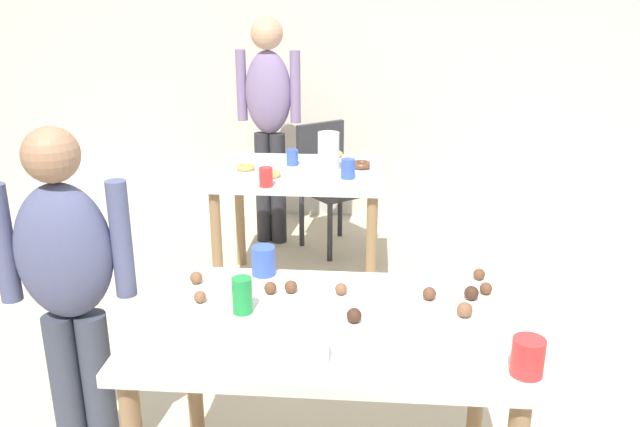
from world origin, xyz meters
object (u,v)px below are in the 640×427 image
object	(u,v)px
person_adult_far	(269,111)
mixing_bowl	(293,350)
dining_table_far	(299,189)
dining_table_near	(328,347)
chair_far_table	(329,178)
person_girl_near	(69,286)
pitcher_far	(328,152)
soda_can	(242,295)

from	to	relation	value
person_adult_far	mixing_bowl	distance (m)	2.88
dining_table_far	mixing_bowl	size ratio (longest dim) A/B	4.82
dining_table_near	chair_far_table	bearing A→B (deg)	93.81
dining_table_far	chair_far_table	world-z (taller)	chair_far_table
chair_far_table	person_girl_near	distance (m)	2.57
dining_table_far	pitcher_far	world-z (taller)	pitcher_far
chair_far_table	pitcher_far	bearing A→B (deg)	-86.45
dining_table_near	chair_far_table	distance (m)	2.54
chair_far_table	person_girl_near	xyz separation A→B (m)	(-0.72, -2.44, 0.30)
soda_can	pitcher_far	distance (m)	1.79
person_adult_far	person_girl_near	bearing A→B (deg)	-97.00
person_girl_near	person_adult_far	bearing A→B (deg)	83.00
person_girl_near	dining_table_near	bearing A→B (deg)	-5.27
dining_table_near	pitcher_far	world-z (taller)	pitcher_far
soda_can	person_adult_far	bearing A→B (deg)	96.85
chair_far_table	mixing_bowl	size ratio (longest dim) A/B	4.27
person_girl_near	mixing_bowl	size ratio (longest dim) A/B	6.61
dining_table_near	person_adult_far	distance (m)	2.65
person_girl_near	person_adult_far	world-z (taller)	person_adult_far
dining_table_far	chair_far_table	bearing A→B (deg)	80.15
dining_table_near	dining_table_far	size ratio (longest dim) A/B	1.25
mixing_bowl	pitcher_far	size ratio (longest dim) A/B	0.91
dining_table_far	person_adult_far	bearing A→B (deg)	110.95
dining_table_far	person_girl_near	bearing A→B (deg)	-109.17
dining_table_near	pitcher_far	size ratio (longest dim) A/B	5.47
soda_can	pitcher_far	size ratio (longest dim) A/B	0.55
dining_table_far	soda_can	xyz separation A→B (m)	(0.01, -1.78, 0.18)
dining_table_far	person_adult_far	distance (m)	0.88
person_girl_near	pitcher_far	xyz separation A→B (m)	(0.77, 1.72, 0.07)
chair_far_table	person_adult_far	world-z (taller)	person_adult_far
soda_can	pitcher_far	xyz separation A→B (m)	(0.16, 1.78, 0.05)
chair_far_table	dining_table_far	bearing A→B (deg)	-99.85
dining_table_near	chair_far_table	size ratio (longest dim) A/B	1.41
dining_table_near	soda_can	size ratio (longest dim) A/B	10.02
person_girl_near	mixing_bowl	xyz separation A→B (m)	(0.81, -0.35, -0.00)
person_adult_far	pitcher_far	distance (m)	0.90
dining_table_near	person_girl_near	world-z (taller)	person_girl_near
mixing_bowl	dining_table_near	bearing A→B (deg)	73.19
person_adult_far	dining_table_far	bearing A→B (deg)	-69.05
pitcher_far	person_adult_far	bearing A→B (deg)	121.34
dining_table_far	person_girl_near	xyz separation A→B (m)	(-0.60, -1.72, 0.16)
dining_table_far	person_girl_near	world-z (taller)	person_girl_near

